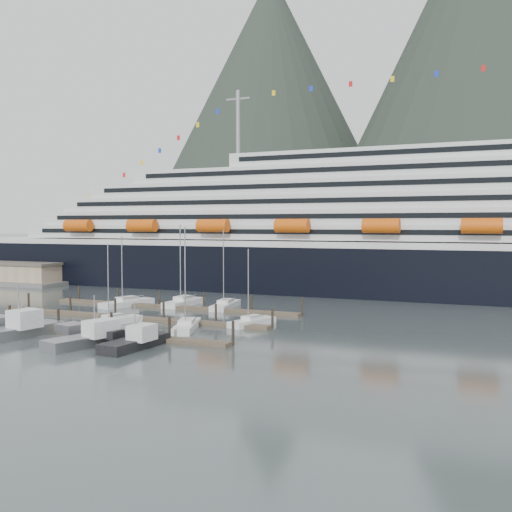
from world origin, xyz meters
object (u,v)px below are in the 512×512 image
object	(u,v)px
sailboat_g	(225,306)
trawler_d	(134,341)
sailboat_c	(114,321)
sailboat_f	(184,303)
trawler_b	(18,330)
sailboat_h	(252,323)
warehouse	(1,273)
sailboat_e	(127,304)
sailboat_d	(187,327)
trawler_c	(94,337)
cruise_ship	(410,237)

from	to	relation	value
sailboat_g	trawler_d	distance (m)	35.36
sailboat_c	sailboat_f	distance (m)	21.64
sailboat_g	trawler_b	world-z (taller)	sailboat_g
trawler_b	trawler_d	world-z (taller)	trawler_b
sailboat_h	warehouse	bearing A→B (deg)	84.17
sailboat_e	trawler_b	xyz separation A→B (m)	(4.59, -30.52, 0.54)
sailboat_f	sailboat_d	bearing A→B (deg)	-146.65
sailboat_e	sailboat_h	world-z (taller)	sailboat_e
sailboat_d	sailboat_f	xyz separation A→B (m)	(-12.98, 21.51, 0.03)
sailboat_c	trawler_b	xyz separation A→B (m)	(-5.25, -13.34, 0.56)
trawler_c	cruise_ship	bearing A→B (deg)	-5.48
sailboat_h	trawler_d	size ratio (longest dim) A/B	1.11
sailboat_c	trawler_d	distance (m)	18.58
sailboat_c	sailboat_g	bearing A→B (deg)	-0.21
cruise_ship	sailboat_g	world-z (taller)	cruise_ship
cruise_ship	sailboat_h	bearing A→B (deg)	-106.55
sailboat_g	trawler_c	distance (m)	34.96
warehouse	trawler_d	bearing A→B (deg)	-35.18
warehouse	sailboat_d	size ratio (longest dim) A/B	3.10
sailboat_c	trawler_b	world-z (taller)	sailboat_c
sailboat_d	cruise_ship	bearing A→B (deg)	-41.23
sailboat_d	sailboat_h	xyz separation A→B (m)	(7.01, 6.88, -0.02)
sailboat_h	sailboat_g	bearing A→B (deg)	55.18
cruise_ship	trawler_b	distance (m)	80.98
sailboat_c	trawler_c	bearing A→B (deg)	-132.78
sailboat_c	sailboat_g	xyz separation A→B (m)	(7.81, 21.63, 0.02)
cruise_ship	sailboat_h	xyz separation A→B (m)	(-14.73, -49.58, -11.64)
trawler_c	sailboat_f	bearing A→B (deg)	28.00
sailboat_f	trawler_b	xyz separation A→B (m)	(-4.60, -34.97, 0.51)
sailboat_e	sailboat_h	distance (m)	30.91
cruise_ship	trawler_c	world-z (taller)	cruise_ship
warehouse	sailboat_e	distance (m)	63.88
warehouse	sailboat_c	size ratio (longest dim) A/B	3.74
trawler_b	sailboat_c	bearing A→B (deg)	-12.85
sailboat_c	trawler_b	bearing A→B (deg)	178.17
sailboat_g	sailboat_h	size ratio (longest dim) A/B	1.23
trawler_d	sailboat_f	bearing A→B (deg)	24.78
sailboat_g	trawler_c	xyz separation A→B (m)	(-0.85, -34.95, 0.44)
trawler_b	trawler_c	distance (m)	12.21
cruise_ship	trawler_c	size ratio (longest dim) A/B	15.61
sailboat_f	sailboat_g	bearing A→B (deg)	-87.76
sailboat_h	trawler_c	distance (m)	23.80
sailboat_e	sailboat_f	world-z (taller)	sailboat_f
cruise_ship	sailboat_d	world-z (taller)	cruise_ship
sailboat_d	sailboat_e	xyz separation A→B (m)	(-22.17, 17.06, 0.00)
sailboat_f	sailboat_g	world-z (taller)	sailboat_f
sailboat_e	trawler_b	distance (m)	30.87
cruise_ship	sailboat_f	world-z (taller)	cruise_ship
trawler_d	sailboat_g	bearing A→B (deg)	11.88
warehouse	trawler_b	size ratio (longest dim) A/B	3.72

